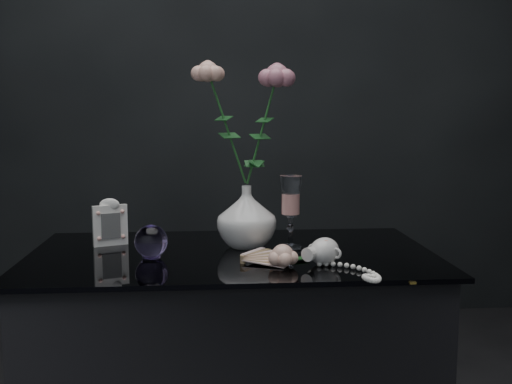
{
  "coord_description": "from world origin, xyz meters",
  "views": [
    {
      "loc": [
        -0.05,
        -1.48,
        1.13
      ],
      "look_at": [
        0.06,
        0.04,
        0.92
      ],
      "focal_mm": 42.0,
      "sensor_mm": 36.0,
      "label": 1
    }
  ],
  "objects_px": {
    "wine_glass": "(291,212)",
    "picture_frame": "(110,222)",
    "vase": "(247,217)",
    "loose_rose": "(283,256)",
    "pearl_jar": "(324,250)",
    "paperweight": "(151,241)"
  },
  "relations": [
    {
      "from": "vase",
      "to": "loose_rose",
      "type": "distance_m",
      "value": 0.23
    },
    {
      "from": "picture_frame",
      "to": "loose_rose",
      "type": "relative_size",
      "value": 0.82
    },
    {
      "from": "paperweight",
      "to": "loose_rose",
      "type": "bearing_deg",
      "value": -19.64
    },
    {
      "from": "vase",
      "to": "picture_frame",
      "type": "height_order",
      "value": "vase"
    },
    {
      "from": "vase",
      "to": "wine_glass",
      "type": "distance_m",
      "value": 0.12
    },
    {
      "from": "wine_glass",
      "to": "paperweight",
      "type": "height_order",
      "value": "wine_glass"
    },
    {
      "from": "wine_glass",
      "to": "vase",
      "type": "bearing_deg",
      "value": 169.84
    },
    {
      "from": "paperweight",
      "to": "pearl_jar",
      "type": "relative_size",
      "value": 0.35
    },
    {
      "from": "wine_glass",
      "to": "picture_frame",
      "type": "bearing_deg",
      "value": 172.03
    },
    {
      "from": "vase",
      "to": "wine_glass",
      "type": "relative_size",
      "value": 0.86
    },
    {
      "from": "loose_rose",
      "to": "paperweight",
      "type": "bearing_deg",
      "value": 170.23
    },
    {
      "from": "vase",
      "to": "loose_rose",
      "type": "xyz_separation_m",
      "value": [
        0.07,
        -0.22,
        -0.06
      ]
    },
    {
      "from": "wine_glass",
      "to": "loose_rose",
      "type": "bearing_deg",
      "value": -102.9
    },
    {
      "from": "vase",
      "to": "wine_glass",
      "type": "xyz_separation_m",
      "value": [
        0.12,
        -0.02,
        0.01
      ]
    },
    {
      "from": "wine_glass",
      "to": "picture_frame",
      "type": "height_order",
      "value": "wine_glass"
    },
    {
      "from": "wine_glass",
      "to": "paperweight",
      "type": "xyz_separation_m",
      "value": [
        -0.36,
        -0.08,
        -0.06
      ]
    },
    {
      "from": "vase",
      "to": "loose_rose",
      "type": "relative_size",
      "value": 1.05
    },
    {
      "from": "loose_rose",
      "to": "pearl_jar",
      "type": "height_order",
      "value": "pearl_jar"
    },
    {
      "from": "pearl_jar",
      "to": "paperweight",
      "type": "bearing_deg",
      "value": -150.12
    },
    {
      "from": "picture_frame",
      "to": "pearl_jar",
      "type": "bearing_deg",
      "value": -45.77
    },
    {
      "from": "loose_rose",
      "to": "pearl_jar",
      "type": "bearing_deg",
      "value": 19.6
    },
    {
      "from": "paperweight",
      "to": "pearl_jar",
      "type": "height_order",
      "value": "paperweight"
    }
  ]
}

